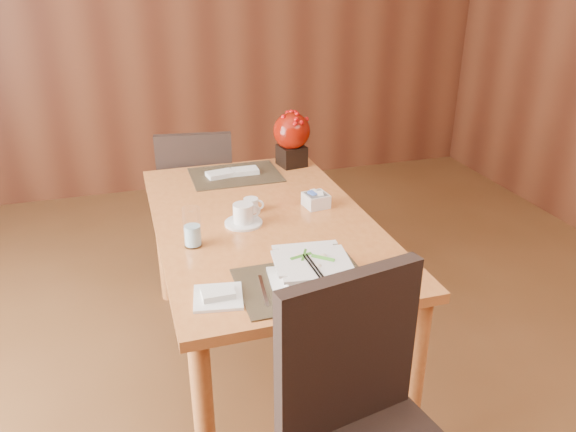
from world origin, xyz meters
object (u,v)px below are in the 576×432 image
object	(u,v)px
creamer_jug	(251,205)
sugar_caddy	(316,200)
dining_table	(263,239)
coffee_cup	(243,216)
soup_setting	(311,274)
near_chair	(369,429)
far_chair	(197,196)
berry_decor	(292,136)
water_glass	(192,227)
bread_plate	(218,297)

from	to	relation	value
creamer_jug	sugar_caddy	world-z (taller)	same
dining_table	coffee_cup	size ratio (longest dim) A/B	9.44
dining_table	sugar_caddy	size ratio (longest dim) A/B	14.87
soup_setting	near_chair	size ratio (longest dim) A/B	0.30
soup_setting	far_chair	world-z (taller)	far_chair
dining_table	sugar_caddy	distance (m)	0.30
coffee_cup	creamer_jug	size ratio (longest dim) A/B	1.90
far_chair	near_chair	bearing A→B (deg)	103.84
berry_decor	soup_setting	bearing A→B (deg)	-104.35
water_glass	creamer_jug	distance (m)	0.39
near_chair	berry_decor	bearing A→B (deg)	69.32
sugar_caddy	water_glass	bearing A→B (deg)	-159.56
coffee_cup	sugar_caddy	bearing A→B (deg)	13.28
dining_table	near_chair	bearing A→B (deg)	-88.54
dining_table	soup_setting	size ratio (longest dim) A/B	5.02
soup_setting	berry_decor	world-z (taller)	berry_decor
coffee_cup	far_chair	size ratio (longest dim) A/B	0.17
dining_table	bread_plate	xyz separation A→B (m)	(-0.30, -0.55, 0.10)
soup_setting	water_glass	bearing A→B (deg)	135.40
water_glass	creamer_jug	xyz separation A→B (m)	(0.29, 0.25, -0.05)
near_chair	far_chair	world-z (taller)	near_chair
coffee_cup	bread_plate	xyz separation A→B (m)	(-0.21, -0.53, -0.03)
coffee_cup	soup_setting	bearing A→B (deg)	-79.09
far_chair	water_glass	bearing A→B (deg)	89.78
dining_table	soup_setting	world-z (taller)	soup_setting
coffee_cup	berry_decor	bearing A→B (deg)	57.14
creamer_jug	berry_decor	distance (m)	0.64
berry_decor	bread_plate	distance (m)	1.33
soup_setting	berry_decor	size ratio (longest dim) A/B	1.04
bread_plate	coffee_cup	bearing A→B (deg)	68.58
water_glass	creamer_jug	size ratio (longest dim) A/B	1.91
water_glass	far_chair	distance (m)	1.12
berry_decor	far_chair	size ratio (longest dim) A/B	0.31
berry_decor	bread_plate	world-z (taller)	berry_decor
sugar_caddy	far_chair	world-z (taller)	far_chair
soup_setting	bread_plate	xyz separation A→B (m)	(-0.31, 0.03, -0.05)
dining_table	coffee_cup	bearing A→B (deg)	-165.41
bread_plate	dining_table	bearing A→B (deg)	61.67
water_glass	berry_decor	distance (m)	1.01
dining_table	creamer_jug	xyz separation A→B (m)	(-0.03, 0.09, 0.13)
soup_setting	bread_plate	distance (m)	0.32
sugar_caddy	far_chair	xyz separation A→B (m)	(-0.42, 0.84, -0.26)
soup_setting	near_chair	world-z (taller)	near_chair
near_chair	sugar_caddy	bearing A→B (deg)	67.43
coffee_cup	far_chair	world-z (taller)	far_chair
far_chair	sugar_caddy	bearing A→B (deg)	124.89
bread_plate	far_chair	size ratio (longest dim) A/B	0.17
dining_table	sugar_caddy	world-z (taller)	sugar_caddy
bread_plate	near_chair	xyz separation A→B (m)	(0.32, -0.50, -0.19)
far_chair	berry_decor	bearing A→B (deg)	157.35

